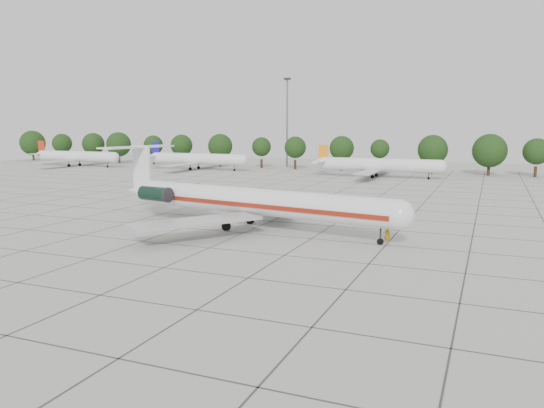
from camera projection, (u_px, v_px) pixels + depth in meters
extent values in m
plane|color=#AAAAA3|center=(244.00, 233.00, 59.97)|extent=(260.00, 260.00, 0.00)
cube|color=#383838|center=(290.00, 213.00, 73.67)|extent=(170.00, 170.00, 0.02)
cylinder|color=silver|center=(258.00, 202.00, 61.55)|extent=(33.83, 8.77, 3.10)
sphere|color=silver|center=(399.00, 215.00, 52.62)|extent=(3.10, 3.10, 3.10)
cone|color=silver|center=(140.00, 191.00, 71.71)|extent=(5.15, 3.85, 3.10)
cube|color=maroon|center=(265.00, 202.00, 62.89)|extent=(32.39, 5.62, 0.52)
cube|color=maroon|center=(250.00, 205.00, 60.27)|extent=(32.39, 5.62, 0.52)
cube|color=#B7BABC|center=(279.00, 202.00, 70.04)|extent=(7.87, 14.72, 0.28)
cube|color=#B7BABC|center=(195.00, 222.00, 55.91)|extent=(11.57, 14.03, 0.28)
cube|color=black|center=(182.00, 190.00, 70.46)|extent=(2.24, 1.55, 0.23)
cylinder|color=black|center=(185.00, 189.00, 71.01)|extent=(4.74, 2.52, 1.78)
cube|color=black|center=(159.00, 193.00, 66.93)|extent=(2.24, 1.55, 0.23)
cylinder|color=black|center=(156.00, 194.00, 66.38)|extent=(4.74, 2.52, 1.78)
cube|color=silver|center=(142.00, 167.00, 70.98)|extent=(3.01, 0.77, 5.63)
cube|color=silver|center=(137.00, 147.00, 70.94)|extent=(4.68, 11.58, 0.21)
cylinder|color=black|center=(380.00, 236.00, 53.97)|extent=(0.22, 0.22, 1.78)
cylinder|color=black|center=(380.00, 242.00, 54.05)|extent=(0.69, 0.37, 0.66)
cylinder|color=black|center=(250.00, 214.00, 65.38)|extent=(0.26, 0.26, 1.69)
cylinder|color=black|center=(250.00, 220.00, 65.49)|extent=(1.02, 0.71, 0.94)
cylinder|color=black|center=(226.00, 220.00, 61.30)|extent=(0.26, 0.26, 1.69)
cylinder|color=black|center=(226.00, 226.00, 61.41)|extent=(1.02, 0.71, 0.94)
imported|color=orange|center=(387.00, 235.00, 54.63)|extent=(0.70, 0.52, 1.75)
cylinder|color=silver|center=(77.00, 156.00, 155.96)|extent=(27.20, 3.00, 3.00)
cube|color=#B7BABC|center=(74.00, 160.00, 156.52)|extent=(3.50, 27.20, 0.25)
cube|color=#AA2912|center=(41.00, 147.00, 160.67)|extent=(2.40, 0.25, 3.60)
cylinder|color=black|center=(80.00, 164.00, 158.74)|extent=(0.80, 0.45, 0.80)
cylinder|color=black|center=(69.00, 165.00, 154.72)|extent=(0.80, 0.45, 0.80)
cylinder|color=silver|center=(197.00, 159.00, 144.16)|extent=(27.20, 3.00, 3.00)
cube|color=#B7BABC|center=(194.00, 163.00, 144.72)|extent=(3.50, 27.20, 0.25)
cube|color=#1A0C9D|center=(156.00, 148.00, 148.87)|extent=(2.40, 0.25, 3.60)
cylinder|color=black|center=(199.00, 168.00, 146.94)|extent=(0.80, 0.45, 0.80)
cylinder|color=black|center=(190.00, 169.00, 142.92)|extent=(0.80, 0.45, 0.80)
cylinder|color=silver|center=(379.00, 165.00, 122.44)|extent=(27.20, 3.00, 3.00)
cube|color=#B7BABC|center=(375.00, 170.00, 123.00)|extent=(3.50, 27.20, 0.25)
cube|color=orange|center=(323.00, 152.00, 127.15)|extent=(2.40, 0.25, 3.60)
cylinder|color=black|center=(376.00, 175.00, 125.22)|extent=(0.80, 0.45, 0.80)
cylinder|color=black|center=(372.00, 177.00, 121.20)|extent=(0.80, 0.45, 0.80)
cylinder|color=#332114|center=(33.00, 157.00, 183.45)|extent=(0.70, 0.70, 2.50)
sphere|color=black|center=(33.00, 143.00, 182.75)|extent=(8.44, 8.44, 8.44)
cylinder|color=#332114|center=(63.00, 158.00, 178.45)|extent=(0.70, 0.70, 2.50)
sphere|color=black|center=(62.00, 143.00, 177.75)|extent=(6.44, 6.44, 6.44)
cylinder|color=#332114|center=(94.00, 158.00, 173.45)|extent=(0.70, 0.70, 2.50)
sphere|color=black|center=(93.00, 144.00, 172.75)|extent=(7.14, 7.14, 7.14)
cylinder|color=#332114|center=(119.00, 159.00, 169.59)|extent=(0.70, 0.70, 2.50)
sphere|color=black|center=(119.00, 144.00, 168.89)|extent=(7.79, 7.79, 7.79)
cylinder|color=#332114|center=(154.00, 160.00, 164.59)|extent=(0.70, 0.70, 2.50)
sphere|color=black|center=(153.00, 145.00, 163.89)|extent=(5.94, 5.94, 5.94)
cylinder|color=#332114|center=(182.00, 161.00, 160.73)|extent=(0.70, 0.70, 2.50)
sphere|color=black|center=(182.00, 145.00, 160.02)|extent=(6.57, 6.57, 6.57)
cylinder|color=#332114|center=(220.00, 162.00, 155.73)|extent=(0.70, 0.70, 2.50)
sphere|color=black|center=(220.00, 146.00, 155.02)|extent=(7.15, 7.15, 7.15)
cylinder|color=#332114|center=(262.00, 164.00, 150.73)|extent=(0.70, 0.70, 2.50)
sphere|color=black|center=(261.00, 147.00, 150.02)|extent=(5.43, 5.43, 5.43)
cylinder|color=#332114|center=(295.00, 165.00, 146.86)|extent=(0.70, 0.70, 2.50)
sphere|color=black|center=(295.00, 147.00, 146.16)|extent=(5.99, 5.99, 5.99)
cylinder|color=#332114|center=(341.00, 166.00, 141.86)|extent=(0.70, 0.70, 2.50)
sphere|color=black|center=(342.00, 148.00, 141.16)|extent=(6.50, 6.50, 6.50)
cylinder|color=#332114|center=(379.00, 167.00, 138.00)|extent=(0.70, 0.70, 2.50)
sphere|color=black|center=(380.00, 149.00, 137.30)|extent=(4.93, 4.93, 4.93)
cylinder|color=#332114|center=(432.00, 169.00, 133.00)|extent=(0.70, 0.70, 2.50)
sphere|color=black|center=(433.00, 150.00, 132.30)|extent=(7.40, 7.40, 7.40)
cylinder|color=#332114|center=(488.00, 170.00, 128.00)|extent=(0.70, 0.70, 2.50)
sphere|color=black|center=(490.00, 151.00, 127.30)|extent=(8.08, 8.08, 8.08)
cylinder|color=#332114|center=(535.00, 172.00, 124.14)|extent=(0.70, 0.70, 2.50)
sphere|color=black|center=(537.00, 151.00, 123.44)|extent=(6.17, 6.17, 6.17)
cylinder|color=slate|center=(287.00, 124.00, 153.54)|extent=(0.56, 0.56, 25.00)
cube|color=black|center=(287.00, 79.00, 151.66)|extent=(1.60, 1.60, 0.50)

